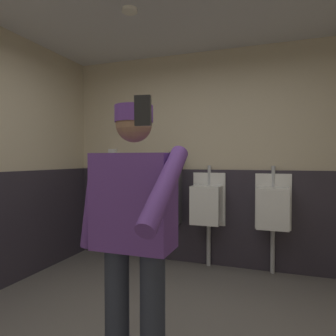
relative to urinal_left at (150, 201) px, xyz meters
name	(u,v)px	position (x,y,z in m)	size (l,w,h in m)	color
wall_back	(212,158)	(0.77, 0.22, 0.55)	(4.34, 0.12, 2.66)	beige
wainscot_band_back	(211,217)	(0.77, 0.14, -0.18)	(3.74, 0.03, 1.19)	#2D2833
downlight_far	(130,11)	(0.29, -1.13, 1.87)	(0.14, 0.14, 0.03)	white
urinal_left	(150,201)	(0.00, 0.00, 0.00)	(0.40, 0.34, 1.24)	white
urinal_middle	(207,204)	(0.75, 0.00, 0.00)	(0.40, 0.34, 1.24)	white
urinal_right	(273,207)	(1.50, 0.00, 0.00)	(0.40, 0.34, 1.24)	white
privacy_divider_panel	(176,189)	(0.38, -0.07, 0.17)	(0.04, 0.40, 0.90)	#4C4C51
person	(133,227)	(0.79, -2.10, 0.16)	(0.66, 0.60, 1.61)	#2D3342
cell_phone	(143,111)	(1.08, -2.60, 0.71)	(0.06, 0.02, 0.11)	black
soap_dispenser	(113,156)	(-0.61, 0.12, 0.59)	(0.10, 0.07, 0.18)	silver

